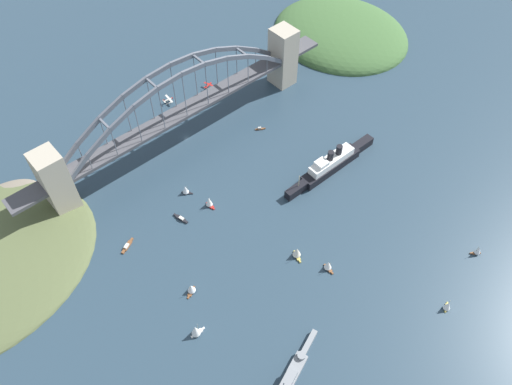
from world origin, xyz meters
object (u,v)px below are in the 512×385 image
object	(u,v)px
small_boat_9	(260,129)
small_boat_0	(297,252)
small_boat_2	(186,190)
small_boat_5	(328,265)
small_boat_3	(127,246)
small_boat_6	(448,306)
seaplane_taxiing_near_bridge	(208,86)
seaplane_second_in_formation	(168,100)
small_boat_4	(209,202)
small_boat_7	(181,218)
small_boat_1	(196,330)
harbor_arch_bridge	(182,111)
small_boat_10	(191,288)
ocean_liner	(331,164)
small_boat_8	(478,250)

from	to	relation	value
small_boat_9	small_boat_0	bearing A→B (deg)	59.90
small_boat_2	small_boat_5	xyz separation A→B (m)	(-29.81, 105.40, 0.23)
small_boat_3	small_boat_6	xyz separation A→B (m)	(-115.86, 158.44, 3.05)
seaplane_taxiing_near_bridge	seaplane_second_in_formation	bearing A→B (deg)	-11.81
small_boat_4	small_boat_7	xyz separation A→B (m)	(21.20, -3.45, -3.42)
small_boat_1	harbor_arch_bridge	bearing A→B (deg)	-124.12
small_boat_9	small_boat_3	bearing A→B (deg)	10.13
seaplane_taxiing_near_bridge	small_boat_1	world-z (taller)	small_boat_1
small_boat_3	small_boat_7	size ratio (longest dim) A/B	1.01
small_boat_5	small_boat_10	size ratio (longest dim) A/B	1.00
seaplane_second_in_formation	small_boat_4	size ratio (longest dim) A/B	1.20
small_boat_0	small_boat_9	size ratio (longest dim) A/B	1.28
small_boat_10	small_boat_3	bearing A→B (deg)	-77.25
small_boat_7	small_boat_10	xyz separation A→B (m)	(26.24, 47.06, 2.77)
harbor_arch_bridge	small_boat_5	xyz separation A→B (m)	(2.23, 149.41, -22.33)
ocean_liner	small_boat_0	world-z (taller)	ocean_liner
seaplane_second_in_formation	small_boat_7	bearing A→B (deg)	58.84
small_boat_1	small_boat_5	bearing A→B (deg)	167.30
small_boat_4	small_boat_8	world-z (taller)	small_boat_4
seaplane_taxiing_near_bridge	small_boat_10	world-z (taller)	small_boat_10
small_boat_2	small_boat_10	bearing A→B (deg)	56.24
small_boat_4	small_boat_5	bearing A→B (deg)	105.84
small_boat_0	small_boat_7	distance (m)	79.98
seaplane_second_in_formation	small_boat_2	size ratio (longest dim) A/B	1.44
small_boat_1	small_boat_4	xyz separation A→B (m)	(-61.48, -66.73, -0.73)
small_boat_1	small_boat_6	distance (m)	144.43
small_boat_1	small_boat_8	world-z (taller)	small_boat_1
small_boat_2	small_boat_10	world-z (taller)	small_boat_10
seaplane_taxiing_near_bridge	small_boat_8	size ratio (longest dim) A/B	1.13
small_boat_5	small_boat_6	size ratio (longest dim) A/B	1.01
small_boat_1	small_boat_3	world-z (taller)	small_boat_1
small_boat_1	ocean_liner	bearing A→B (deg)	-166.33
small_boat_4	small_boat_6	bearing A→B (deg)	110.69
ocean_liner	small_boat_9	distance (m)	64.61
seaplane_second_in_formation	small_boat_1	size ratio (longest dim) A/B	1.03
ocean_liner	small_boat_7	bearing A→B (deg)	-18.08
small_boat_10	small_boat_5	bearing A→B (deg)	149.41
small_boat_5	small_boat_4	bearing A→B (deg)	-74.16
harbor_arch_bridge	seaplane_second_in_formation	size ratio (longest dim) A/B	23.58
seaplane_taxiing_near_bridge	small_boat_8	xyz separation A→B (m)	(-27.67, 236.89, 1.59)
seaplane_taxiing_near_bridge	small_boat_4	size ratio (longest dim) A/B	1.00
small_boat_6	small_boat_7	distance (m)	171.98
seaplane_second_in_formation	small_boat_6	distance (m)	254.49
small_boat_0	small_boat_8	distance (m)	112.66
ocean_liner	small_boat_1	distance (m)	150.52
seaplane_second_in_formation	small_boat_7	distance (m)	117.54
small_boat_4	small_boat_3	bearing A→B (deg)	-8.21
small_boat_3	small_boat_10	xyz separation A→B (m)	(-11.80, 52.16, 2.84)
small_boat_6	small_boat_0	bearing A→B (deg)	-64.14
small_boat_4	ocean_liner	bearing A→B (deg)	159.82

